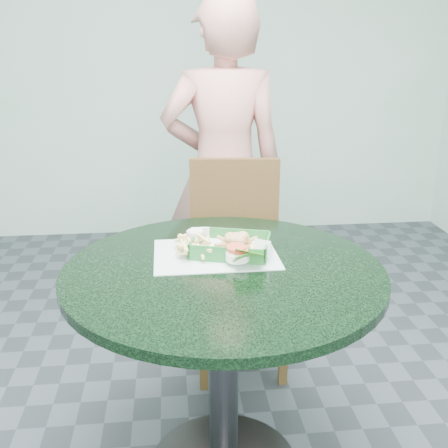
{
  "coord_description": "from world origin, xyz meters",
  "views": [
    {
      "loc": [
        -0.15,
        -1.45,
        1.41
      ],
      "look_at": [
        0.01,
        0.1,
        0.87
      ],
      "focal_mm": 42.0,
      "sensor_mm": 36.0,
      "label": 1
    }
  ],
  "objects": [
    {
      "name": "crab_sandwich",
      "position": [
        0.06,
        0.09,
        0.8
      ],
      "size": [
        0.11,
        0.11,
        0.07
      ],
      "rotation": [
        0.0,
        0.0,
        -0.07
      ],
      "color": "#E8C566",
      "rests_on": "food_basket"
    },
    {
      "name": "sauce_ramekin",
      "position": [
        -0.09,
        0.13,
        0.8
      ],
      "size": [
        0.06,
        0.06,
        0.03
      ],
      "rotation": [
        0.0,
        0.0,
        0.27
      ],
      "color": "silver",
      "rests_on": "food_basket"
    },
    {
      "name": "wall_back",
      "position": [
        0.0,
        2.5,
        1.4
      ],
      "size": [
        4.0,
        0.04,
        2.8
      ],
      "primitive_type": "cube",
      "color": "silver",
      "rests_on": "ground"
    },
    {
      "name": "fries_pile",
      "position": [
        -0.08,
        0.08,
        0.79
      ],
      "size": [
        0.14,
        0.15,
        0.04
      ],
      "primitive_type": null,
      "rotation": [
        0.0,
        0.0,
        0.3
      ],
      "color": "#E7CA77",
      "rests_on": "food_basket"
    },
    {
      "name": "dining_chair",
      "position": [
        0.13,
        0.72,
        0.53
      ],
      "size": [
        0.4,
        0.4,
        0.93
      ],
      "rotation": [
        0.0,
        0.0,
        -0.11
      ],
      "color": "#512C14",
      "rests_on": "floor"
    },
    {
      "name": "food_basket",
      "position": [
        0.04,
        0.11,
        0.77
      ],
      "size": [
        0.24,
        0.18,
        0.05
      ],
      "rotation": [
        0.0,
        0.0,
        -0.27
      ],
      "color": "#206627",
      "rests_on": "placemat"
    },
    {
      "name": "diner_person",
      "position": [
        0.11,
        1.02,
        0.89
      ],
      "size": [
        0.65,
        0.43,
        1.78
      ],
      "primitive_type": "imported",
      "rotation": [
        0.0,
        0.0,
        3.14
      ],
      "color": "tan",
      "rests_on": "floor"
    },
    {
      "name": "garnish_cup",
      "position": [
        0.08,
        0.01,
        0.79
      ],
      "size": [
        0.11,
        0.1,
        0.04
      ],
      "rotation": [
        0.0,
        0.0,
        -0.16
      ],
      "color": "white",
      "rests_on": "food_basket"
    },
    {
      "name": "placemat",
      "position": [
        -0.02,
        0.1,
        0.75
      ],
      "size": [
        0.39,
        0.3,
        0.0
      ],
      "primitive_type": "cube",
      "rotation": [
        0.0,
        0.0,
        0.01
      ],
      "color": "#AAC5BE",
      "rests_on": "cafe_table"
    },
    {
      "name": "cafe_table",
      "position": [
        0.0,
        0.0,
        0.58
      ],
      "size": [
        0.98,
        0.98,
        0.75
      ],
      "color": "#2B2A2D",
      "rests_on": "floor"
    }
  ]
}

